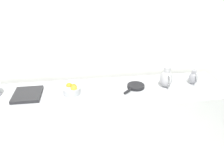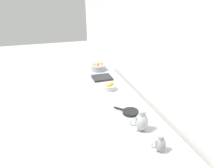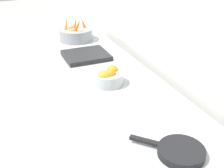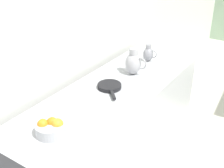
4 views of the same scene
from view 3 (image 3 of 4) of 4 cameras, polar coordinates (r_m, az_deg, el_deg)
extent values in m
cube|color=#ADAFB5|center=(1.88, 2.90, -15.81)|extent=(0.71, 3.04, 0.87)
cylinder|color=gray|center=(2.68, -7.24, 9.85)|extent=(0.30, 0.30, 0.11)
torus|color=gray|center=(2.69, -7.18, 8.90)|extent=(0.18, 0.18, 0.01)
cone|color=orange|center=(2.67, -7.37, 11.98)|extent=(0.06, 0.03, 0.15)
cone|color=orange|center=(2.67, -5.77, 11.97)|extent=(0.08, 0.04, 0.14)
cone|color=orange|center=(2.57, -6.92, 11.53)|extent=(0.09, 0.11, 0.16)
cone|color=orange|center=(2.65, -9.20, 11.76)|extent=(0.08, 0.09, 0.15)
ellipsoid|color=#9E7F56|center=(2.62, -7.89, 10.56)|extent=(0.06, 0.05, 0.05)
ellipsoid|color=tan|center=(2.71, -8.40, 11.05)|extent=(0.06, 0.05, 0.05)
ellipsoid|color=tan|center=(2.74, -8.21, 11.27)|extent=(0.06, 0.05, 0.05)
cylinder|color=#ADAFB5|center=(1.83, -0.89, 1.17)|extent=(0.20, 0.20, 0.08)
sphere|color=orange|center=(1.80, -0.35, 1.92)|extent=(0.07, 0.07, 0.07)
sphere|color=orange|center=(1.85, 0.06, 2.72)|extent=(0.07, 0.07, 0.07)
sphere|color=orange|center=(1.78, -1.65, 1.63)|extent=(0.08, 0.08, 0.08)
cube|color=#232326|center=(2.27, -5.23, 5.73)|extent=(0.34, 0.30, 0.04)
cylinder|color=black|center=(1.31, 13.75, -13.07)|extent=(0.21, 0.21, 0.03)
cube|color=black|center=(1.33, 6.42, -11.21)|extent=(0.11, 0.11, 0.02)
camera|label=1|loc=(2.14, -78.60, 17.18)|focal=35.01mm
camera|label=2|loc=(1.40, 170.55, -3.64)|focal=32.33mm
camera|label=4|loc=(2.73, -41.75, 29.18)|focal=47.55mm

